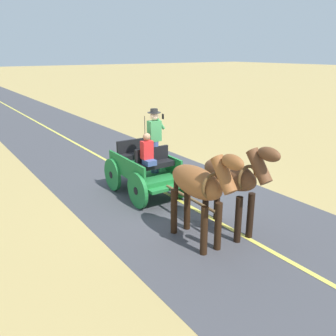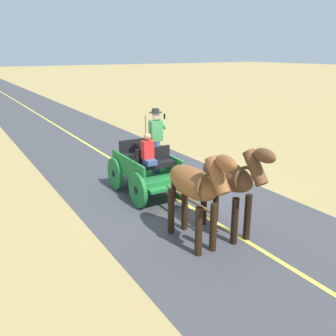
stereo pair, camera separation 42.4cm
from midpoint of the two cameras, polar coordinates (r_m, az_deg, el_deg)
ground_plane at (r=10.44m, az=1.66°, el=-4.37°), size 200.00×200.00×0.00m
road_surface at (r=10.44m, az=1.66°, el=-4.35°), size 5.45×160.00×0.01m
road_centre_stripe at (r=10.44m, az=1.66°, el=-4.32°), size 0.12×160.00×0.00m
horse_drawn_carriage at (r=10.29m, az=-2.07°, el=0.12°), size 1.46×4.51×2.50m
horse_near_side at (r=8.02m, az=11.21°, el=-1.63°), size 0.57×2.13×2.21m
horse_off_side at (r=7.47m, az=5.89°, el=-2.85°), size 0.60×2.13×2.21m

